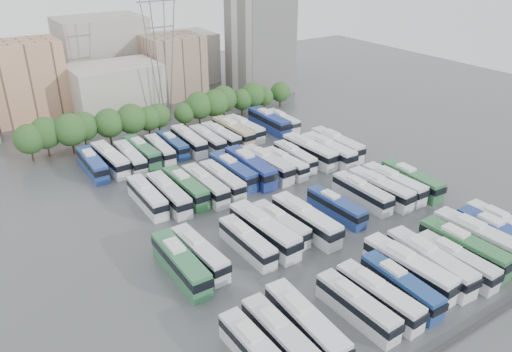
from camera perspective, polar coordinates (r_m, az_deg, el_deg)
ground at (r=79.49m, az=3.44°, el=-3.78°), size 220.00×220.00×0.00m
parapet at (r=61.36m, az=22.92°, el=-16.11°), size 56.00×0.50×0.50m
tree_line at (r=110.26m, az=-10.88°, el=7.04°), size 64.65×7.91×8.23m
city_buildings at (r=135.07m, az=-18.07°, el=11.19°), size 102.00×35.00×20.00m
apartment_tower at (r=138.60m, az=0.48°, el=14.95°), size 14.00×14.00×26.00m
electricity_pylon at (r=115.59m, az=-10.93°, el=15.16°), size 9.00×6.91×33.83m
bus_r0_s0 at (r=52.76m, az=0.14°, el=-19.47°), size 2.68×11.28×3.52m
bus_r0_s1 at (r=54.15m, az=2.89°, el=-17.94°), size 2.57×11.73×3.68m
bus_r0_s2 at (r=55.66m, az=5.70°, el=-16.42°), size 3.28×12.56×3.91m
bus_r0_s4 at (r=58.88m, az=11.45°, el=-14.34°), size 2.78×11.37×3.55m
bus_r0_s5 at (r=60.70m, az=13.84°, el=-13.14°), size 3.08×11.76×3.66m
bus_r0_s6 at (r=62.91m, az=16.19°, el=-11.91°), size 2.90×11.61×3.62m
bus_r0_s7 at (r=65.69m, az=17.04°, el=-10.02°), size 3.46×13.02×4.04m
bus_r0_s8 at (r=67.65m, az=19.25°, el=-9.21°), size 3.44×13.13×4.08m
bus_r0_s9 at (r=69.43m, az=21.88°, el=-8.96°), size 2.62×11.46×3.59m
bus_r0_s10 at (r=72.05m, az=22.65°, el=-7.56°), size 3.24×12.86×4.01m
bus_r0_s11 at (r=74.58m, az=24.23°, el=-6.58°), size 3.60×13.67×4.25m
bus_r0_s12 at (r=76.81m, az=25.98°, el=-6.12°), size 3.33×12.69×3.94m
bus_r0_s13 at (r=79.91m, az=26.40°, el=-5.09°), size 2.94×11.59×3.61m
bus_r1_s0 at (r=64.50m, az=-8.62°, el=-9.82°), size 2.86×12.63×3.96m
bus_r1_s1 at (r=66.33m, az=-6.47°, el=-8.72°), size 3.02×11.67×3.63m
bus_r1_s3 at (r=68.21m, az=-1.01°, el=-7.52°), size 2.57×11.22×3.51m
bus_r1_s4 at (r=70.08m, az=0.93°, el=-6.19°), size 3.57×13.47×4.19m
bus_r1_s5 at (r=72.30m, az=2.81°, el=-5.46°), size 2.95×11.18×3.48m
bus_r1_s6 at (r=72.97m, az=5.71°, el=-4.97°), size 3.22×13.08×4.08m
bus_r1_s8 at (r=77.49m, az=9.13°, el=-3.49°), size 2.90×11.10×3.45m
bus_r1_s10 at (r=82.19m, az=12.01°, el=-1.85°), size 2.60×11.73×3.68m
bus_r1_s11 at (r=83.97m, az=14.01°, el=-1.38°), size 3.24×12.41×3.86m
bus_r1_s12 at (r=86.25m, az=15.47°, el=-0.82°), size 2.88×12.27×3.84m
bus_r1_s13 at (r=88.29m, az=17.34°, el=-0.43°), size 3.20×12.34×3.84m
bus_r2_s1 at (r=81.03m, az=-12.34°, el=-2.30°), size 2.72×11.83×3.70m
bus_r2_s2 at (r=80.91m, az=-9.94°, el=-2.05°), size 2.84×12.39×3.88m
bus_r2_s3 at (r=82.71m, az=-8.06°, el=-1.26°), size 2.87×12.32×3.85m
bus_r2_s4 at (r=83.05m, az=-5.85°, el=-1.01°), size 2.75×12.35×3.87m
bus_r2_s5 at (r=84.62m, az=-3.90°, el=-0.44°), size 2.64×11.89×3.73m
bus_r2_s6 at (r=87.53m, az=-2.65°, el=0.59°), size 2.89×12.50×3.91m
bus_r2_s7 at (r=88.57m, az=-0.67°, el=1.07°), size 3.32×13.72×4.28m
bus_r2_s8 at (r=89.97m, az=1.24°, el=1.40°), size 3.40×13.05×4.06m
bus_r2_s9 at (r=91.18m, az=3.35°, el=1.49°), size 2.73×10.98×3.42m
bus_r2_s10 at (r=93.96m, az=4.47°, el=2.24°), size 2.90×11.22×3.49m
bus_r2_s11 at (r=95.86m, az=6.15°, el=2.87°), size 3.42×13.35×4.16m
bus_r2_s12 at (r=96.63m, az=8.27°, el=2.93°), size 2.89×13.18×4.13m
bus_r2_s13 at (r=99.68m, az=9.19°, el=3.60°), size 3.04×13.25×4.15m
bus_r3_s0 at (r=95.05m, az=-18.20°, el=1.33°), size 2.79×12.02×3.76m
bus_r3_s1 at (r=95.93m, az=-16.32°, el=1.89°), size 3.40×12.76×3.97m
bus_r3_s2 at (r=95.82m, az=-14.18°, el=2.06°), size 2.95×12.02×3.75m
bus_r3_s3 at (r=98.02m, az=-12.89°, el=2.77°), size 3.04×12.21×3.81m
bus_r3_s4 at (r=98.73m, az=-10.92°, el=3.02°), size 2.91×11.10×3.45m
bus_r3_s5 at (r=100.71m, az=-9.50°, el=3.59°), size 2.44×10.87×3.41m
bus_r3_s6 at (r=101.65m, az=-7.69°, el=4.06°), size 3.04×12.32×3.84m
bus_r3_s7 at (r=101.81m, az=-5.58°, el=4.16°), size 2.59×11.71×3.67m
bus_r3_s8 at (r=103.13m, az=-4.05°, el=4.53°), size 3.21×12.06×3.75m
bus_r3_s9 at (r=105.40m, az=-2.61°, el=5.14°), size 3.07×12.95×4.04m
bus_r3_s10 at (r=107.41m, az=-1.35°, el=5.48°), size 3.18×12.06×3.75m
bus_r3_s12 at (r=111.20m, az=1.48°, el=6.29°), size 2.94×13.04×4.09m
bus_r3_s13 at (r=112.74m, az=3.03°, el=6.36°), size 2.56×10.82×3.38m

